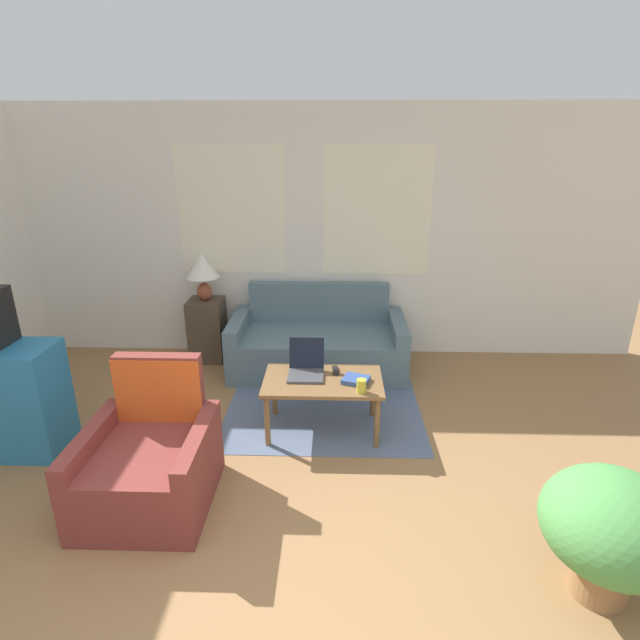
# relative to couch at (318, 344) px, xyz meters

# --- Properties ---
(wall_back) EXTENTS (7.00, 0.06, 2.60)m
(wall_back) POSITION_rel_couch_xyz_m (-0.07, 0.45, 1.05)
(wall_back) COLOR white
(wall_back) RESTS_ON ground_plane
(rug) EXTENTS (1.69, 1.90, 0.01)m
(rug) POSITION_rel_couch_xyz_m (0.08, -0.64, -0.25)
(rug) COLOR slate
(rug) RESTS_ON ground_plane
(couch) EXTENTS (1.75, 0.86, 0.83)m
(couch) POSITION_rel_couch_xyz_m (0.00, 0.00, 0.00)
(couch) COLOR slate
(couch) RESTS_ON ground_plane
(armchair) EXTENTS (0.78, 0.83, 0.90)m
(armchair) POSITION_rel_couch_xyz_m (-1.02, -2.07, 0.01)
(armchair) COLOR brown
(armchair) RESTS_ON ground_plane
(side_table) EXTENTS (0.35, 0.35, 0.67)m
(side_table) POSITION_rel_couch_xyz_m (-1.19, 0.17, 0.08)
(side_table) COLOR #4C3D2D
(side_table) RESTS_ON ground_plane
(table_lamp) EXTENTS (0.34, 0.34, 0.49)m
(table_lamp) POSITION_rel_couch_xyz_m (-1.19, 0.17, 0.74)
(table_lamp) COLOR brown
(table_lamp) RESTS_ON side_table
(coffee_table) EXTENTS (0.94, 0.57, 0.46)m
(coffee_table) POSITION_rel_couch_xyz_m (0.08, -1.21, 0.15)
(coffee_table) COLOR brown
(coffee_table) RESTS_ON ground_plane
(laptop) EXTENTS (0.28, 0.32, 0.26)m
(laptop) POSITION_rel_couch_xyz_m (-0.06, -1.12, 0.26)
(laptop) COLOR #47474C
(laptop) RESTS_ON coffee_table
(cup_navy) EXTENTS (0.07, 0.07, 0.10)m
(cup_navy) POSITION_rel_couch_xyz_m (0.37, -1.42, 0.26)
(cup_navy) COLOR gold
(cup_navy) RESTS_ON coffee_table
(book_red) EXTENTS (0.24, 0.22, 0.04)m
(book_red) POSITION_rel_couch_xyz_m (0.34, -1.25, 0.22)
(book_red) COLOR #334C8E
(book_red) RESTS_ON coffee_table
(tv_remote) EXTENTS (0.06, 0.15, 0.02)m
(tv_remote) POSITION_rel_couch_xyz_m (0.18, -1.07, 0.22)
(tv_remote) COLOR black
(tv_remote) RESTS_ON coffee_table
(potted_plant) EXTENTS (0.69, 0.69, 0.71)m
(potted_plant) POSITION_rel_couch_xyz_m (1.56, -2.73, 0.17)
(potted_plant) COLOR #996B42
(potted_plant) RESTS_ON ground_plane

